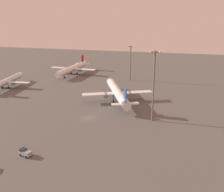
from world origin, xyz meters
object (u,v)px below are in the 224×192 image
Objects in this scene: baggage_tractor at (25,153)px; apron_light_east at (154,82)px; airplane_mid_apron at (73,69)px; airplane_near_gate at (117,93)px; airplane_far_stand at (6,82)px; apron_light_west at (131,61)px.

apron_light_east is at bearing -23.85° from baggage_tractor.
airplane_near_gate is at bearing 134.90° from airplane_mid_apron.
airplane_near_gate is 0.97× the size of airplane_mid_apron.
airplane_near_gate is 62.93m from baggage_tractor.
apron_light_east is at bearing -24.70° from airplane_far_stand.
apron_light_west is (12.41, 106.31, 12.05)m from baggage_tractor.
baggage_tractor is 0.20× the size of apron_light_west.
apron_light_east reaches higher than apron_light_west.
airplane_mid_apron is (-46.34, 51.83, -0.11)m from airplane_near_gate.
airplane_near_gate is 9.50× the size of baggage_tractor.
baggage_tractor is at bearing -57.74° from airplane_far_stand.
apron_light_west reaches higher than baggage_tractor.
apron_light_east is (90.75, -29.40, 12.76)m from airplane_far_stand.
airplane_mid_apron is (24.15, 44.04, 0.64)m from airplane_far_stand.
airplane_far_stand is 1.66× the size of apron_light_west.
airplane_near_gate reaches higher than airplane_far_stand.
apron_light_east is (20.25, -21.61, 12.01)m from airplane_near_gate.
apron_light_west is at bearing 108.64° from apron_light_east.
airplane_near_gate is 1.89× the size of apron_light_west.
airplane_mid_apron is at bearing 54.51° from airplane_far_stand.
apron_light_east reaches higher than airplane_near_gate.
apron_light_west is (-2.28, 45.21, 8.79)m from airplane_near_gate.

